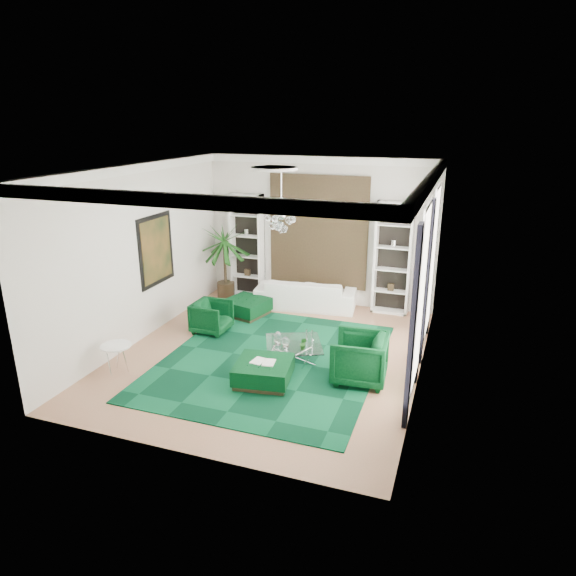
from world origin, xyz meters
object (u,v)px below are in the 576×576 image
at_px(coffee_table, 294,352).
at_px(side_table, 117,359).
at_px(ottoman_front, 264,372).
at_px(sofa, 306,293).
at_px(palm, 224,252).
at_px(ottoman_side, 247,307).
at_px(armchair_right, 359,358).
at_px(armchair_left, 212,317).

bearing_deg(coffee_table, side_table, -152.32).
height_order(coffee_table, ottoman_front, ottoman_front).
height_order(sofa, palm, palm).
distance_m(coffee_table, ottoman_side, 2.76).
bearing_deg(armchair_right, palm, -132.27).
distance_m(armchair_left, armchair_right, 3.84).
bearing_deg(ottoman_front, palm, 123.94).
xyz_separation_m(sofa, palm, (-2.30, 0.02, 0.91)).
distance_m(sofa, ottoman_front, 4.10).
distance_m(ottoman_front, palm, 5.05).
relative_size(armchair_right, palm, 0.39).
relative_size(armchair_left, palm, 0.31).
relative_size(sofa, palm, 1.00).
relative_size(armchair_right, side_table, 1.74).
bearing_deg(ottoman_side, coffee_table, -46.26).
bearing_deg(palm, coffee_table, -45.62).
bearing_deg(side_table, ottoman_side, 72.41).
height_order(sofa, ottoman_side, sofa).
xyz_separation_m(armchair_left, ottoman_side, (0.34, 1.21, -0.16)).
xyz_separation_m(side_table, palm, (0.05, 4.65, 1.01)).
bearing_deg(side_table, armchair_left, 71.36).
relative_size(sofa, coffee_table, 2.34).
xyz_separation_m(armchair_right, coffee_table, (-1.42, 0.39, -0.27)).
xyz_separation_m(ottoman_side, side_table, (-1.14, -3.59, 0.07)).
relative_size(sofa, ottoman_side, 2.72).
xyz_separation_m(armchair_right, ottoman_side, (-3.32, 2.38, -0.25)).
distance_m(side_table, palm, 4.76).
height_order(ottoman_side, palm, palm).
xyz_separation_m(armchair_left, armchair_right, (3.66, -1.16, 0.09)).
bearing_deg(side_table, coffee_table, 27.68).
bearing_deg(ottoman_side, armchair_left, -105.50).
height_order(armchair_left, ottoman_side, armchair_left).
relative_size(coffee_table, side_table, 1.90).
distance_m(armchair_right, coffee_table, 1.49).
bearing_deg(armchair_right, coffee_table, -109.52).
distance_m(coffee_table, ottoman_front, 1.06).
bearing_deg(armchair_left, side_table, 162.31).
height_order(side_table, palm, palm).
height_order(sofa, side_table, sofa).
bearing_deg(armchair_right, ottoman_front, -72.91).
xyz_separation_m(armchair_left, coffee_table, (2.24, -0.78, -0.18)).
bearing_deg(ottoman_front, coffee_table, 76.96).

